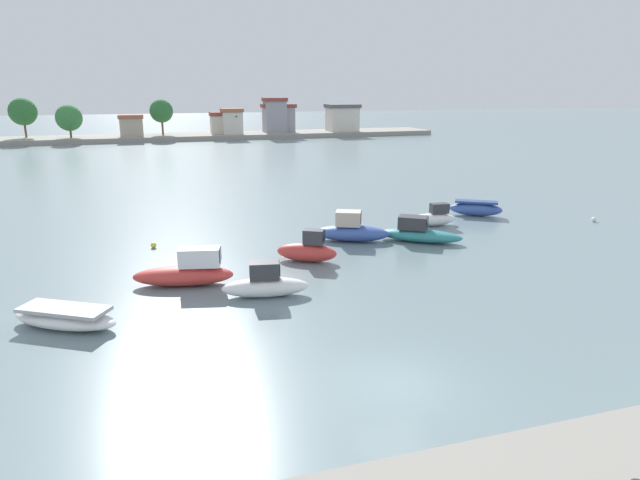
{
  "coord_description": "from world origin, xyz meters",
  "views": [
    {
      "loc": [
        -7.27,
        -14.92,
        9.7
      ],
      "look_at": [
        1.84,
        14.79,
        0.95
      ],
      "focal_mm": 30.71,
      "sensor_mm": 36.0,
      "label": 1
    }
  ],
  "objects_px": {
    "moored_boat_8": "(476,209)",
    "moored_boat_6": "(419,233)",
    "moored_boat_5": "(351,230)",
    "mooring_buoy_1": "(153,245)",
    "moored_boat_2": "(187,272)",
    "moored_boat_3": "(265,284)",
    "moored_boat_7": "(433,218)",
    "mooring_buoy_0": "(358,216)",
    "moored_boat_1": "(65,318)",
    "moored_boat_4": "(308,250)",
    "mooring_buoy_3": "(594,219)"
  },
  "relations": [
    {
      "from": "moored_boat_8",
      "to": "moored_boat_6",
      "type": "bearing_deg",
      "value": -112.26
    },
    {
      "from": "moored_boat_5",
      "to": "mooring_buoy_1",
      "type": "relative_size",
      "value": 14.43
    },
    {
      "from": "moored_boat_2",
      "to": "moored_boat_5",
      "type": "relative_size",
      "value": 1.02
    },
    {
      "from": "moored_boat_3",
      "to": "moored_boat_7",
      "type": "height_order",
      "value": "moored_boat_3"
    },
    {
      "from": "moored_boat_5",
      "to": "mooring_buoy_0",
      "type": "bearing_deg",
      "value": 88.95
    },
    {
      "from": "moored_boat_6",
      "to": "mooring_buoy_0",
      "type": "height_order",
      "value": "moored_boat_6"
    },
    {
      "from": "moored_boat_8",
      "to": "moored_boat_7",
      "type": "bearing_deg",
      "value": -126.05
    },
    {
      "from": "moored_boat_1",
      "to": "mooring_buoy_1",
      "type": "bearing_deg",
      "value": 102.24
    },
    {
      "from": "moored_boat_1",
      "to": "moored_boat_3",
      "type": "relative_size",
      "value": 1.12
    },
    {
      "from": "moored_boat_7",
      "to": "mooring_buoy_1",
      "type": "bearing_deg",
      "value": -175.77
    },
    {
      "from": "moored_boat_4",
      "to": "mooring_buoy_1",
      "type": "bearing_deg",
      "value": 176.25
    },
    {
      "from": "moored_boat_1",
      "to": "moored_boat_6",
      "type": "relative_size",
      "value": 0.92
    },
    {
      "from": "moored_boat_5",
      "to": "moored_boat_7",
      "type": "bearing_deg",
      "value": 40.12
    },
    {
      "from": "moored_boat_2",
      "to": "moored_boat_6",
      "type": "distance_m",
      "value": 15.37
    },
    {
      "from": "moored_boat_1",
      "to": "moored_boat_7",
      "type": "relative_size",
      "value": 1.33
    },
    {
      "from": "mooring_buoy_3",
      "to": "mooring_buoy_0",
      "type": "bearing_deg",
      "value": 158.93
    },
    {
      "from": "moored_boat_6",
      "to": "mooring_buoy_0",
      "type": "bearing_deg",
      "value": 135.22
    },
    {
      "from": "moored_boat_3",
      "to": "moored_boat_4",
      "type": "height_order",
      "value": "moored_boat_4"
    },
    {
      "from": "moored_boat_2",
      "to": "moored_boat_6",
      "type": "bearing_deg",
      "value": 26.24
    },
    {
      "from": "moored_boat_7",
      "to": "moored_boat_8",
      "type": "height_order",
      "value": "moored_boat_7"
    },
    {
      "from": "mooring_buoy_0",
      "to": "moored_boat_7",
      "type": "bearing_deg",
      "value": -41.84
    },
    {
      "from": "mooring_buoy_1",
      "to": "moored_boat_7",
      "type": "bearing_deg",
      "value": -0.0
    },
    {
      "from": "mooring_buoy_1",
      "to": "moored_boat_4",
      "type": "bearing_deg",
      "value": -32.66
    },
    {
      "from": "moored_boat_1",
      "to": "moored_boat_5",
      "type": "relative_size",
      "value": 0.95
    },
    {
      "from": "moored_boat_8",
      "to": "mooring_buoy_1",
      "type": "height_order",
      "value": "moored_boat_8"
    },
    {
      "from": "mooring_buoy_1",
      "to": "moored_boat_3",
      "type": "bearing_deg",
      "value": -63.41
    },
    {
      "from": "moored_boat_4",
      "to": "moored_boat_8",
      "type": "relative_size",
      "value": 0.92
    },
    {
      "from": "moored_boat_5",
      "to": "mooring_buoy_0",
      "type": "relative_size",
      "value": 14.95
    },
    {
      "from": "moored_boat_1",
      "to": "moored_boat_5",
      "type": "distance_m",
      "value": 18.3
    },
    {
      "from": "moored_boat_3",
      "to": "moored_boat_7",
      "type": "distance_m",
      "value": 17.48
    },
    {
      "from": "moored_boat_7",
      "to": "moored_boat_6",
      "type": "bearing_deg",
      "value": -125.17
    },
    {
      "from": "moored_boat_1",
      "to": "mooring_buoy_3",
      "type": "bearing_deg",
      "value": 44.29
    },
    {
      "from": "moored_boat_4",
      "to": "moored_boat_6",
      "type": "distance_m",
      "value": 8.21
    },
    {
      "from": "moored_boat_8",
      "to": "moored_boat_1",
      "type": "bearing_deg",
      "value": -122.5
    },
    {
      "from": "moored_boat_3",
      "to": "moored_boat_8",
      "type": "relative_size",
      "value": 1.09
    },
    {
      "from": "moored_boat_5",
      "to": "mooring_buoy_3",
      "type": "relative_size",
      "value": 14.46
    },
    {
      "from": "moored_boat_1",
      "to": "mooring_buoy_0",
      "type": "xyz_separation_m",
      "value": [
        18.68,
        14.87,
        -0.25
      ]
    },
    {
      "from": "moored_boat_7",
      "to": "moored_boat_8",
      "type": "bearing_deg",
      "value": 25.62
    },
    {
      "from": "moored_boat_4",
      "to": "mooring_buoy_1",
      "type": "height_order",
      "value": "moored_boat_4"
    },
    {
      "from": "moored_boat_3",
      "to": "moored_boat_5",
      "type": "bearing_deg",
      "value": 56.99
    },
    {
      "from": "moored_boat_1",
      "to": "mooring_buoy_3",
      "type": "relative_size",
      "value": 13.8
    },
    {
      "from": "mooring_buoy_0",
      "to": "moored_boat_5",
      "type": "bearing_deg",
      "value": -114.53
    },
    {
      "from": "moored_boat_5",
      "to": "moored_boat_6",
      "type": "height_order",
      "value": "moored_boat_5"
    },
    {
      "from": "moored_boat_2",
      "to": "mooring_buoy_3",
      "type": "height_order",
      "value": "moored_boat_2"
    },
    {
      "from": "moored_boat_2",
      "to": "mooring_buoy_1",
      "type": "distance_m",
      "value": 7.54
    },
    {
      "from": "mooring_buoy_1",
      "to": "mooring_buoy_3",
      "type": "relative_size",
      "value": 1.0
    },
    {
      "from": "moored_boat_3",
      "to": "moored_boat_7",
      "type": "bearing_deg",
      "value": 44.6
    },
    {
      "from": "moored_boat_5",
      "to": "mooring_buoy_1",
      "type": "distance_m",
      "value": 12.51
    },
    {
      "from": "moored_boat_3",
      "to": "mooring_buoy_1",
      "type": "distance_m",
      "value": 11.24
    },
    {
      "from": "moored_boat_3",
      "to": "mooring_buoy_1",
      "type": "xyz_separation_m",
      "value": [
        -5.03,
        10.05,
        -0.44
      ]
    }
  ]
}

